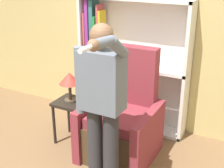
{
  "coord_description": "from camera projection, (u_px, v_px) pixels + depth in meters",
  "views": [
    {
      "loc": [
        1.41,
        -1.73,
        2.18
      ],
      "look_at": [
        0.07,
        0.82,
        1.03
      ],
      "focal_mm": 50.0,
      "sensor_mm": 36.0,
      "label": 1
    }
  ],
  "objects": [
    {
      "name": "wall_back",
      "position": [
        151.0,
        25.0,
        3.99
      ],
      "size": [
        8.0,
        0.11,
        2.8
      ],
      "color": "tan",
      "rests_on": "ground_plane"
    },
    {
      "name": "bookcase",
      "position": [
        121.0,
        65.0,
        4.21
      ],
      "size": [
        1.5,
        0.28,
        1.76
      ],
      "color": "white",
      "rests_on": "ground_plane"
    },
    {
      "name": "armchair",
      "position": [
        122.0,
        124.0,
        3.65
      ],
      "size": [
        0.81,
        0.81,
        1.27
      ],
      "color": "#4C3823",
      "rests_on": "ground_plane"
    },
    {
      "name": "person_standing",
      "position": [
        102.0,
        102.0,
        2.87
      ],
      "size": [
        0.54,
        0.78,
        1.69
      ],
      "color": "#2D2D33",
      "rests_on": "ground_plane"
    },
    {
      "name": "side_table",
      "position": [
        71.0,
        110.0,
        3.88
      ],
      "size": [
        0.37,
        0.37,
        0.56
      ],
      "color": "black",
      "rests_on": "ground_plane"
    },
    {
      "name": "table_lamp",
      "position": [
        69.0,
        80.0,
        3.73
      ],
      "size": [
        0.25,
        0.25,
        0.37
      ],
      "color": "#4C4233",
      "rests_on": "side_table"
    }
  ]
}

